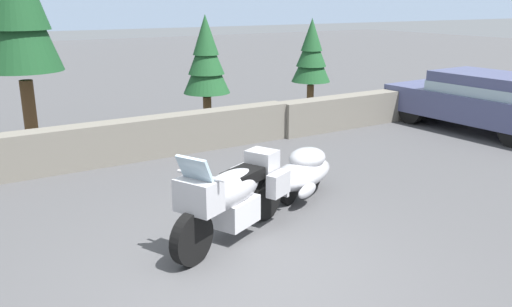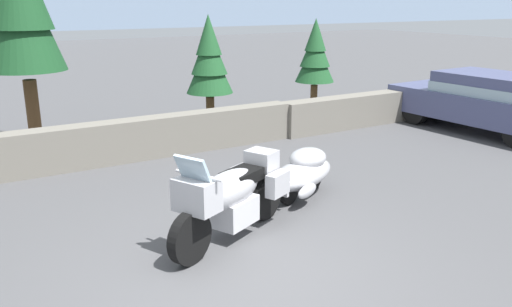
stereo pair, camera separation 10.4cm
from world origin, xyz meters
The scene contains 7 objects.
ground_plane centered at (0.00, 0.00, 0.00)m, with size 80.00×80.00×0.00m, color #4C4C4F.
stone_guard_wall centered at (-0.59, 5.13, 0.41)m, with size 24.00×0.61×0.86m.
touring_motorcycle centered at (0.34, 0.98, 0.62)m, with size 2.15×1.31×1.33m.
car_shaped_trailer centered at (2.09, 1.79, 0.41)m, with size 2.15×1.26×0.76m.
sedan_at_right_edge centered at (8.47, 3.08, 0.77)m, with size 2.01×4.57×1.41m.
pine_tree_secondary centered at (2.90, 6.76, 1.73)m, with size 1.13×1.13×2.76m.
pine_tree_far_right centered at (6.41, 7.19, 1.63)m, with size 1.10×1.10×2.60m.
Camera 2 is at (-2.67, -4.66, 3.04)m, focal length 36.75 mm.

